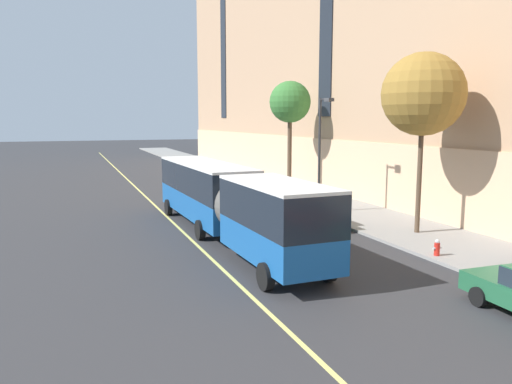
% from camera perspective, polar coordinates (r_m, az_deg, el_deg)
% --- Properties ---
extents(ground_plane, '(260.00, 260.00, 0.00)m').
position_cam_1_polar(ground_plane, '(24.42, -1.97, -5.82)').
color(ground_plane, '#303033').
extents(sidewalk, '(5.56, 160.00, 0.15)m').
position_cam_1_polar(sidewalk, '(31.12, 12.66, -2.81)').
color(sidewalk, gray).
rests_on(sidewalk, ground).
extents(city_bus, '(3.33, 18.38, 3.57)m').
position_cam_1_polar(city_bus, '(24.80, -3.42, -0.72)').
color(city_bus, '#19569E').
rests_on(city_bus, ground).
extents(parked_car_darkgray_1, '(2.01, 4.59, 1.56)m').
position_cam_1_polar(parked_car_darkgray_1, '(40.95, -2.23, 1.01)').
color(parked_car_darkgray_1, '#4C4C51').
rests_on(parked_car_darkgray_1, ground).
extents(parked_car_green_3, '(2.02, 4.36, 1.56)m').
position_cam_1_polar(parked_car_green_3, '(28.02, 6.97, -2.41)').
color(parked_car_green_3, '#23603D').
rests_on(parked_car_green_3, ground).
extents(parked_car_darkgray_4, '(2.07, 4.75, 1.56)m').
position_cam_1_polar(parked_car_darkgray_4, '(52.30, -6.29, 2.54)').
color(parked_car_darkgray_4, '#4C4C51').
rests_on(parked_car_darkgray_4, ground).
extents(street_tree_mid_block, '(4.16, 4.16, 9.13)m').
position_cam_1_polar(street_tree_mid_block, '(26.71, 18.56, 10.50)').
color(street_tree_mid_block, brown).
rests_on(street_tree_mid_block, sidewalk).
extents(street_tree_far_uptown, '(3.29, 3.29, 8.85)m').
position_cam_1_polar(street_tree_far_uptown, '(40.31, 3.91, 10.12)').
color(street_tree_far_uptown, brown).
rests_on(street_tree_far_uptown, sidewalk).
extents(street_lamp, '(0.36, 1.48, 7.12)m').
position_cam_1_polar(street_lamp, '(31.24, 7.47, 5.53)').
color(street_lamp, '#2D2D30').
rests_on(street_lamp, sidewalk).
extents(fire_hydrant, '(0.42, 0.24, 0.72)m').
position_cam_1_polar(fire_hydrant, '(22.90, 19.99, -6.01)').
color(fire_hydrant, red).
rests_on(fire_hydrant, sidewalk).
extents(lane_centerline, '(0.16, 140.00, 0.01)m').
position_cam_1_polar(lane_centerline, '(26.70, -8.20, -4.67)').
color(lane_centerline, '#E0D66B').
rests_on(lane_centerline, ground).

